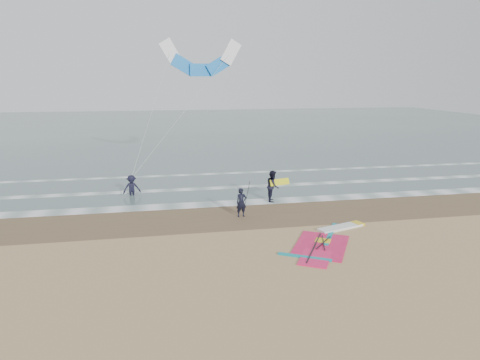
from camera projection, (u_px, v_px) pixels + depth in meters
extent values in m
plane|color=tan|center=(302.00, 256.00, 18.03)|extent=(120.00, 120.00, 0.00)
cube|color=#47605E|center=(198.00, 129.00, 63.93)|extent=(120.00, 80.00, 0.02)
cube|color=brown|center=(267.00, 213.00, 23.77)|extent=(120.00, 5.00, 0.01)
cube|color=white|center=(259.00, 202.00, 25.87)|extent=(120.00, 1.20, 0.02)
cube|color=white|center=(246.00, 187.00, 29.50)|extent=(120.00, 0.70, 0.02)
cube|color=white|center=(235.00, 173.00, 33.80)|extent=(120.00, 0.50, 0.01)
cube|color=white|center=(340.00, 227.00, 21.30)|extent=(2.54, 1.35, 0.12)
cube|color=yellow|center=(357.00, 224.00, 21.83)|extent=(0.61, 0.70, 0.13)
cube|color=#EC1D57|center=(321.00, 245.00, 19.10)|extent=(3.47, 3.83, 0.04)
cube|color=#EC1D57|center=(315.00, 258.00, 17.73)|extent=(1.92, 2.14, 0.05)
cube|color=#0C8C99|center=(331.00, 234.00, 20.50)|extent=(1.77, 2.85, 0.05)
cube|color=#0C8C99|center=(305.00, 257.00, 17.85)|extent=(2.08, 1.33, 0.05)
cube|color=yellow|center=(323.00, 241.00, 19.62)|extent=(0.90, 0.86, 0.05)
cylinder|color=black|center=(314.00, 247.00, 18.83)|extent=(1.83, 3.12, 0.06)
cylinder|color=black|center=(323.00, 242.00, 19.31)|extent=(1.22, 1.35, 0.04)
cylinder|color=black|center=(323.00, 242.00, 19.31)|extent=(0.59, 1.71, 0.04)
imported|color=black|center=(241.00, 203.00, 22.98)|extent=(0.62, 0.45, 1.57)
imported|color=black|center=(273.00, 186.00, 25.88)|extent=(0.94, 1.08, 1.90)
imported|color=black|center=(131.00, 183.00, 27.04)|extent=(1.20, 0.82, 1.71)
cylinder|color=black|center=(247.00, 196.00, 22.95)|extent=(0.17, 0.86, 1.82)
cube|color=yellow|center=(280.00, 182.00, 25.79)|extent=(1.30, 0.51, 0.39)
cube|color=white|center=(170.00, 52.00, 29.80)|extent=(1.59, 0.33, 1.88)
cube|color=blue|center=(184.00, 65.00, 30.17)|extent=(1.87, 0.38, 1.60)
cube|color=blue|center=(201.00, 70.00, 30.47)|extent=(1.66, 0.34, 0.88)
cube|color=blue|center=(218.00, 65.00, 30.61)|extent=(1.87, 0.38, 1.60)
cube|color=white|center=(231.00, 52.00, 30.57)|extent=(1.59, 0.33, 1.88)
cylinder|color=beige|center=(152.00, 112.00, 28.39)|extent=(2.88, 4.35, 8.01)
cylinder|color=beige|center=(184.00, 112.00, 28.77)|extent=(7.16, 4.35, 8.01)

